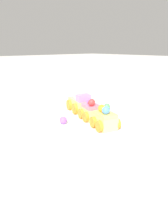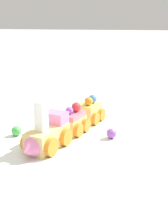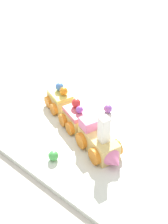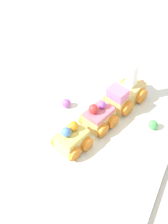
% 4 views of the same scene
% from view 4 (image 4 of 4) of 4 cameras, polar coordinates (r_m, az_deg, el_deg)
% --- Properties ---
extents(ground_plane, '(10.00, 10.00, 0.00)m').
position_cam_4_polar(ground_plane, '(0.89, 2.41, -0.77)').
color(ground_plane, beige).
extents(display_board, '(0.74, 0.37, 0.01)m').
position_cam_4_polar(display_board, '(0.89, 2.42, -0.51)').
color(display_board, silver).
rests_on(display_board, ground_plane).
extents(cake_train_locomotive, '(0.13, 0.09, 0.10)m').
position_cam_4_polar(cake_train_locomotive, '(0.90, 6.62, 2.94)').
color(cake_train_locomotive, '#E5C675').
rests_on(cake_train_locomotive, display_board).
extents(cake_car_strawberry, '(0.08, 0.08, 0.07)m').
position_cam_4_polar(cake_car_strawberry, '(0.84, 2.24, -0.84)').
color(cake_car_strawberry, '#E5C675').
rests_on(cake_car_strawberry, display_board).
extents(cake_car_lemon, '(0.08, 0.08, 0.07)m').
position_cam_4_polar(cake_car_lemon, '(0.80, -1.86, -4.24)').
color(cake_car_lemon, '#E5C675').
rests_on(cake_car_lemon, display_board).
extents(gumball_green, '(0.02, 0.02, 0.02)m').
position_cam_4_polar(gumball_green, '(0.86, 10.47, -1.92)').
color(gumball_green, '#4CBC56').
rests_on(gumball_green, display_board).
extents(gumball_purple, '(0.02, 0.02, 0.02)m').
position_cam_4_polar(gumball_purple, '(0.89, -2.72, 1.35)').
color(gumball_purple, '#9956C6').
rests_on(gumball_purple, display_board).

